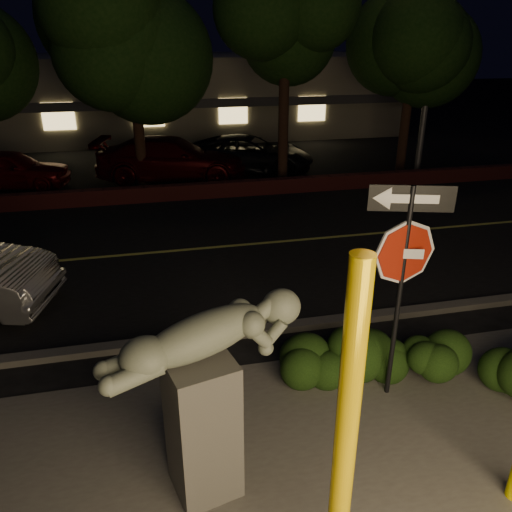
# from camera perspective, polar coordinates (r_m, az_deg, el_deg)

# --- Properties ---
(ground) EXTENTS (90.00, 90.00, 0.00)m
(ground) POSITION_cam_1_polar(r_m,az_deg,el_deg) (15.50, -3.17, 5.41)
(ground) COLOR black
(ground) RESTS_ON ground
(patio) EXTENTS (14.00, 6.00, 0.02)m
(patio) POSITION_cam_1_polar(r_m,az_deg,el_deg) (6.46, 15.84, -26.09)
(patio) COLOR #4C4944
(patio) RESTS_ON ground
(road) EXTENTS (80.00, 8.00, 0.01)m
(road) POSITION_cam_1_polar(r_m,az_deg,el_deg) (12.73, -0.85, 1.31)
(road) COLOR black
(road) RESTS_ON ground
(lane_marking) EXTENTS (80.00, 0.12, 0.00)m
(lane_marking) POSITION_cam_1_polar(r_m,az_deg,el_deg) (12.73, -0.85, 1.36)
(lane_marking) COLOR #B1B046
(lane_marking) RESTS_ON road
(curb) EXTENTS (80.00, 0.25, 0.12)m
(curb) POSITION_cam_1_polar(r_m,az_deg,el_deg) (9.16, 4.55, -7.95)
(curb) COLOR #4C4944
(curb) RESTS_ON ground
(brick_wall) EXTENTS (40.00, 0.35, 0.50)m
(brick_wall) POSITION_cam_1_polar(r_m,az_deg,el_deg) (16.65, -3.96, 7.59)
(brick_wall) COLOR #4E191A
(brick_wall) RESTS_ON ground
(parking_lot) EXTENTS (40.00, 12.00, 0.01)m
(parking_lot) POSITION_cam_1_polar(r_m,az_deg,el_deg) (22.19, -6.33, 10.94)
(parking_lot) COLOR black
(parking_lot) RESTS_ON ground
(building) EXTENTS (22.00, 10.20, 4.00)m
(building) POSITION_cam_1_polar(r_m,az_deg,el_deg) (29.74, -8.48, 17.96)
(building) COLOR #716B5A
(building) RESTS_ON ground
(tree_far_c) EXTENTS (4.80, 4.80, 7.84)m
(tree_far_c) POSITION_cam_1_polar(r_m,az_deg,el_deg) (18.02, 3.42, 26.23)
(tree_far_c) COLOR black
(tree_far_c) RESTS_ON ground
(tree_far_d) EXTENTS (4.40, 4.40, 7.42)m
(tree_far_d) POSITION_cam_1_polar(r_m,az_deg,el_deg) (20.40, 17.94, 24.26)
(tree_far_d) COLOR black
(tree_far_d) RESTS_ON ground
(yellow_pole_left) EXTENTS (0.18, 0.18, 3.59)m
(yellow_pole_left) POSITION_cam_1_polar(r_m,az_deg,el_deg) (4.29, 9.96, -22.28)
(yellow_pole_left) COLOR yellow
(yellow_pole_left) RESTS_ON ground
(signpost) EXTENTS (1.04, 0.34, 3.18)m
(signpost) POSITION_cam_1_polar(r_m,az_deg,el_deg) (6.81, 16.63, 0.27)
(signpost) COLOR black
(signpost) RESTS_ON ground
(sculpture) EXTENTS (2.23, 1.07, 2.38)m
(sculpture) POSITION_cam_1_polar(r_m,az_deg,el_deg) (5.52, -5.98, -14.33)
(sculpture) COLOR #4C4944
(sculpture) RESTS_ON ground
(hedge_center) EXTENTS (2.04, 1.28, 0.98)m
(hedge_center) POSITION_cam_1_polar(r_m,az_deg,el_deg) (7.87, 8.30, -10.27)
(hedge_center) COLOR black
(hedge_center) RESTS_ON ground
(hedge_right) EXTENTS (1.63, 1.17, 0.96)m
(hedge_right) POSITION_cam_1_polar(r_m,az_deg,el_deg) (8.05, 18.45, -10.65)
(hedge_right) COLOR black
(hedge_right) RESTS_ON ground
(parked_car_red) EXTENTS (4.16, 2.18, 1.35)m
(parked_car_red) POSITION_cam_1_polar(r_m,az_deg,el_deg) (19.46, -26.38, 8.86)
(parked_car_red) COLOR #650B10
(parked_car_red) RESTS_ON ground
(parked_car_darkred) EXTENTS (5.73, 3.19, 1.57)m
(parked_car_darkred) POSITION_cam_1_polar(r_m,az_deg,el_deg) (18.80, -9.62, 10.88)
(parked_car_darkred) COLOR #390406
(parked_car_darkred) RESTS_ON ground
(parked_car_dark) EXTENTS (5.48, 3.79, 1.39)m
(parked_car_dark) POSITION_cam_1_polar(r_m,az_deg,el_deg) (19.83, -0.86, 11.59)
(parked_car_dark) COLOR black
(parked_car_dark) RESTS_ON ground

